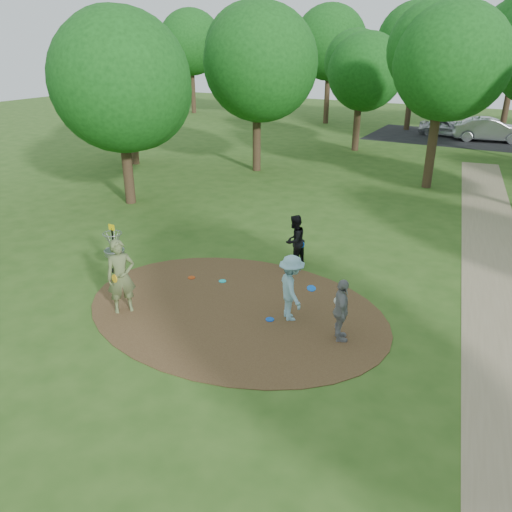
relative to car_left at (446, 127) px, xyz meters
The scene contains 15 objects.
ground 30.34m from the car_left, 90.51° to the right, with size 100.00×100.00×0.00m, color #2D5119.
dirt_clearing 30.34m from the car_left, 90.51° to the right, with size 8.40×8.40×0.02m, color #47301C.
footpath 29.02m from the car_left, 77.60° to the right, with size 2.00×40.00×0.01m, color #8C7A5B.
parking_lot 1.88m from the car_left, 10.96° to the right, with size 14.00×8.00×0.01m, color black.
player_observer_with_disc 31.96m from the car_left, 95.01° to the right, with size 0.85×0.88×2.02m.
player_throwing_with_disc 30.09m from the car_left, 87.60° to the right, with size 1.33×1.29×1.77m.
player_walking_with_disc 26.94m from the car_left, 90.19° to the right, with size 0.76×0.91×1.67m.
player_waiting_with_disc 30.52m from the car_left, 84.90° to the right, with size 0.76×1.01×1.60m.
disc_ground_cyan 29.15m from the car_left, 92.82° to the right, with size 0.22×0.22×0.02m, color #1ACFD3.
disc_ground_blue 30.42m from the car_left, 88.42° to the right, with size 0.22×0.22×0.02m, color blue.
disc_ground_red 29.46m from the car_left, 94.65° to the right, with size 0.22×0.22×0.02m, color #BF3F13.
car_left is the anchor object (origin of this frame).
car_right 3.20m from the car_left, 13.41° to the right, with size 1.73×4.96×1.63m, color #94989B.
disc_golf_basket 30.41m from the car_left, 99.03° to the right, with size 0.63×0.63×1.54m.
tree_ring 21.13m from the car_left, 85.13° to the right, with size 37.24×45.68×9.65m.
Camera 1 is at (6.17, -10.01, 6.64)m, focal length 35.00 mm.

